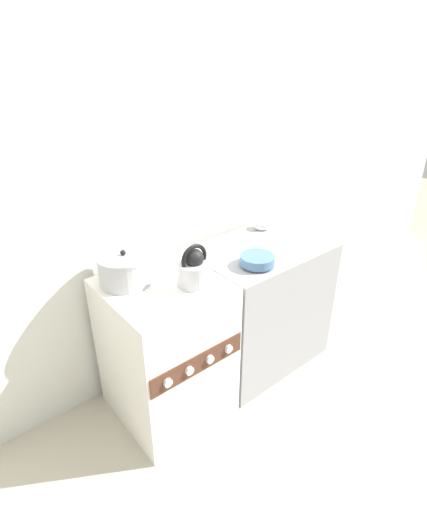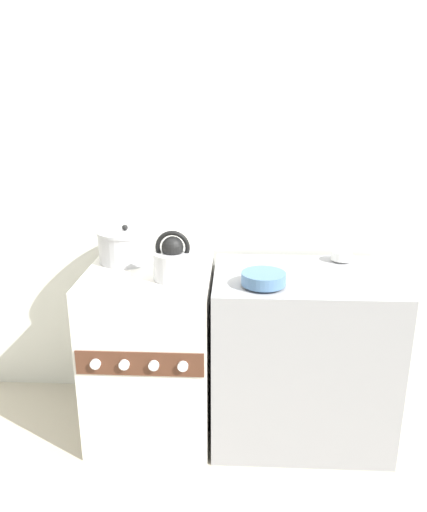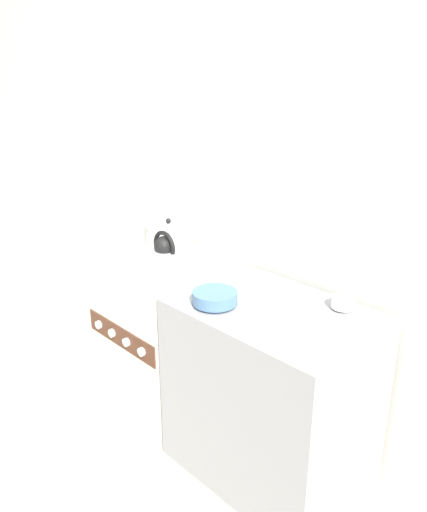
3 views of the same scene
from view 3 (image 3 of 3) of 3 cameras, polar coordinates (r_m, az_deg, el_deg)
ground_plane at (r=2.79m, az=-9.82°, el=-18.23°), size 12.00×12.00×0.00m
wall_back at (r=2.65m, az=0.39°, el=9.89°), size 7.00×0.06×2.50m
stove at (r=2.71m, az=-5.22°, el=-8.89°), size 0.57×0.61×0.82m
counter at (r=2.28m, az=6.49°, el=-15.23°), size 0.82×0.58×0.81m
kettle at (r=2.35m, az=-5.57°, el=-0.29°), size 0.21×0.17×0.22m
cooking_pot at (r=2.68m, az=-5.12°, el=2.18°), size 0.27×0.27×0.18m
enamel_bowl at (r=2.07m, az=0.15°, el=-4.76°), size 0.19×0.19×0.06m
small_ceramic_bowl at (r=2.10m, az=14.59°, el=-5.17°), size 0.10×0.10×0.05m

